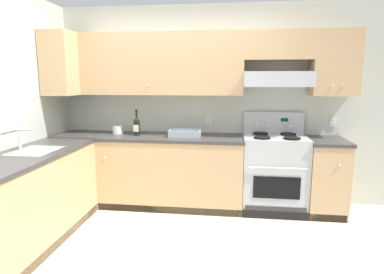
{
  "coord_description": "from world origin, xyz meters",
  "views": [
    {
      "loc": [
        0.72,
        -2.74,
        1.62
      ],
      "look_at": [
        0.28,
        0.7,
        1.0
      ],
      "focal_mm": 30.54,
      "sensor_mm": 36.0,
      "label": 1
    }
  ],
  "objects_px": {
    "stove": "(274,172)",
    "paper_towel_roll": "(118,130)",
    "bowl": "(185,134)",
    "wine_bottle": "(137,126)"
  },
  "relations": [
    {
      "from": "stove",
      "to": "paper_towel_roll",
      "type": "bearing_deg",
      "value": 177.64
    },
    {
      "from": "paper_towel_roll",
      "to": "bowl",
      "type": "bearing_deg",
      "value": -6.7
    },
    {
      "from": "stove",
      "to": "bowl",
      "type": "height_order",
      "value": "stove"
    },
    {
      "from": "wine_bottle",
      "to": "stove",
      "type": "bearing_deg",
      "value": 0.6
    },
    {
      "from": "stove",
      "to": "bowl",
      "type": "distance_m",
      "value": 1.2
    },
    {
      "from": "bowl",
      "to": "paper_towel_roll",
      "type": "relative_size",
      "value": 2.8
    },
    {
      "from": "paper_towel_roll",
      "to": "stove",
      "type": "bearing_deg",
      "value": -2.36
    },
    {
      "from": "stove",
      "to": "wine_bottle",
      "type": "height_order",
      "value": "wine_bottle"
    },
    {
      "from": "stove",
      "to": "paper_towel_roll",
      "type": "relative_size",
      "value": 8.64
    },
    {
      "from": "wine_bottle",
      "to": "paper_towel_roll",
      "type": "distance_m",
      "value": 0.31
    }
  ]
}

